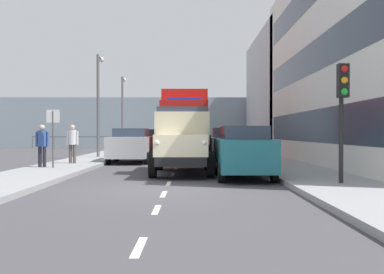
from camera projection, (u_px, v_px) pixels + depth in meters
ground_plane at (178, 164)px, 21.76m from camera, size 80.00×80.00×0.00m
sidewalk_left at (274, 163)px, 21.76m from camera, size 2.63×41.13×0.15m
sidewalk_right at (81, 163)px, 21.76m from camera, size 2.63×41.13×0.15m
road_centreline_markings at (177, 165)px, 21.31m from camera, size 0.12×37.07×0.01m
building_terrace at (383, 58)px, 20.82m from camera, size 7.04×19.91×9.84m
building_far_block at (300, 94)px, 36.87m from camera, size 7.03×14.31×9.35m
sea_horizon at (185, 123)px, 45.30m from camera, size 80.00×0.80×5.00m
seawall_railing at (185, 139)px, 41.72m from camera, size 28.08×0.08×1.20m
truck_vintage_cream at (182, 142)px, 16.46m from camera, size 2.17×5.64×2.43m
lorry_cargo_red at (185, 123)px, 26.27m from camera, size 2.58×8.20×3.87m
car_teal_kerbside_near at (243, 151)px, 15.04m from camera, size 1.79×4.44×1.72m
car_grey_kerbside_1 at (229, 146)px, 20.44m from camera, size 1.83×4.17×1.72m
car_silver_oppositeside_0 at (131, 145)px, 22.76m from camera, size 1.98×4.15×1.72m
car_red_oppositeside_1 at (144, 142)px, 29.10m from camera, size 1.94×4.60×1.72m
car_white_oppositeside_2 at (154, 140)px, 36.08m from camera, size 1.94×4.52×1.72m
pedestrian_couple_b at (42, 142)px, 17.98m from camera, size 0.53×0.34×1.67m
pedestrian_with_bag at (72, 141)px, 20.15m from camera, size 0.53×0.34×1.71m
traffic_light_near at (342, 97)px, 12.15m from camera, size 0.28×0.41×3.20m
lamp_post_promenade at (99, 95)px, 25.80m from camera, size 0.32×1.14×5.79m
lamp_post_far at (123, 106)px, 35.64m from camera, size 0.32×1.14×5.75m
street_sign at (53, 128)px, 17.59m from camera, size 0.50×0.07×2.25m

